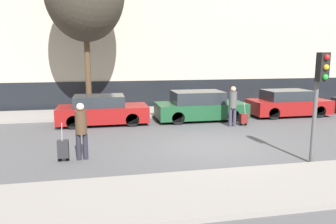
% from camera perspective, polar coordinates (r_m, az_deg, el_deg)
% --- Properties ---
extents(ground_plane, '(80.00, 80.00, 0.00)m').
position_cam_1_polar(ground_plane, '(11.57, 7.78, -5.94)').
color(ground_plane, '#4C4C4F').
extents(sidewalk_near, '(28.00, 2.50, 0.12)m').
position_cam_1_polar(sidewalk_near, '(8.31, 16.60, -12.34)').
color(sidewalk_near, gray).
rests_on(sidewalk_near, ground_plane).
extents(sidewalk_far, '(28.00, 3.00, 0.12)m').
position_cam_1_polar(sidewalk_far, '(18.15, 0.44, 0.15)').
color(sidewalk_far, gray).
rests_on(sidewalk_far, ground_plane).
extents(building_facade, '(28.00, 2.47, 12.03)m').
position_cam_1_polar(building_facade, '(21.41, -1.55, 17.60)').
color(building_facade, '#B7AD99').
rests_on(building_facade, ground_plane).
extents(parked_car_0, '(4.05, 1.78, 1.33)m').
position_cam_1_polar(parked_car_0, '(15.23, -11.40, 0.23)').
color(parked_car_0, maroon).
rests_on(parked_car_0, ground_plane).
extents(parked_car_1, '(4.31, 1.88, 1.42)m').
position_cam_1_polar(parked_car_1, '(15.97, 5.55, 0.95)').
color(parked_car_1, '#194728').
rests_on(parked_car_1, ground_plane).
extents(parked_car_2, '(4.10, 1.78, 1.35)m').
position_cam_1_polar(parked_car_2, '(18.11, 20.14, 1.37)').
color(parked_car_2, maroon).
rests_on(parked_car_2, ground_plane).
extents(pedestrian_left, '(0.35, 0.34, 1.74)m').
position_cam_1_polar(pedestrian_left, '(10.16, -14.88, -2.66)').
color(pedestrian_left, '#23232D').
rests_on(pedestrian_left, ground_plane).
extents(trolley_left, '(0.34, 0.29, 1.19)m').
position_cam_1_polar(trolley_left, '(10.29, -17.80, -6.17)').
color(trolley_left, '#262628').
rests_on(trolley_left, ground_plane).
extents(pedestrian_right, '(0.35, 0.34, 1.79)m').
position_cam_1_polar(pedestrian_right, '(14.71, 11.22, 1.44)').
color(pedestrian_right, '#383347').
rests_on(pedestrian_right, ground_plane).
extents(trolley_right, '(0.34, 0.29, 1.08)m').
position_cam_1_polar(trolley_right, '(15.06, 13.03, -1.11)').
color(trolley_right, maroon).
rests_on(trolley_right, ground_plane).
extents(traffic_light, '(0.28, 0.47, 3.22)m').
position_cam_1_polar(traffic_light, '(10.14, 24.90, 4.26)').
color(traffic_light, '#515154').
rests_on(traffic_light, ground_plane).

